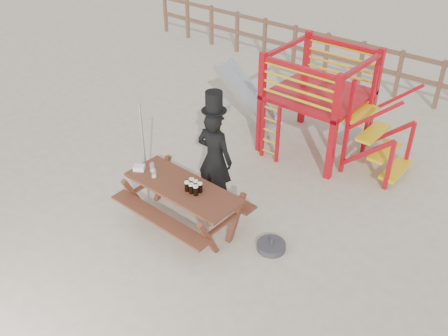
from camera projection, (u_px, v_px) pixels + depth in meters
ground at (188, 230)px, 8.21m from camera, size 60.00×60.00×0.00m
back_fence at (380, 64)px, 12.31m from camera, size 15.09×0.09×1.20m
playground_fort at (314, 100)px, 9.86m from camera, size 4.71×1.84×2.10m
picnic_table at (183, 200)px, 8.08m from camera, size 2.01×1.41×0.77m
man_with_hat at (215, 157)px, 8.31m from camera, size 0.71×0.51×2.13m
metal_pole at (144, 152)px, 8.49m from camera, size 0.04×0.04×1.84m
parasol_base at (271, 246)px, 7.80m from camera, size 0.46×0.46×0.19m
paper_bag at (139, 168)px, 8.29m from camera, size 0.23×0.22×0.08m
stout_pints at (194, 187)px, 7.76m from camera, size 0.26×0.19×0.17m
empty_glasses at (153, 170)px, 8.17m from camera, size 0.23×0.19×0.15m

